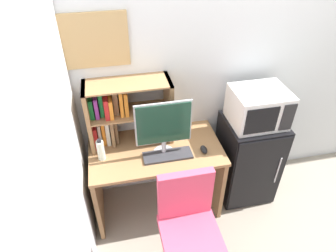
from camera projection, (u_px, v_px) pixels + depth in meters
wall_back at (300, 57)px, 2.67m from camera, size 6.40×0.04×2.60m
desk at (156, 168)px, 2.67m from camera, size 1.12×0.62×0.74m
hutch_bookshelf at (118, 111)px, 2.44m from camera, size 0.69×0.27×0.56m
monitor at (164, 126)px, 2.32m from camera, size 0.45×0.17×0.50m
keyboard at (168, 155)px, 2.45m from camera, size 0.40×0.14×0.02m
computer_mouse at (204, 149)px, 2.49m from camera, size 0.05×0.10×0.04m
water_bottle at (101, 150)px, 2.38m from camera, size 0.06×0.06×0.20m
mini_fridge at (247, 158)px, 2.87m from camera, size 0.51×0.49×0.87m
microwave at (258, 107)px, 2.52m from camera, size 0.46×0.39×0.31m
desk_chair at (188, 235)px, 2.23m from camera, size 0.49×0.49×0.94m
wall_corkboard at (90, 41)px, 2.17m from camera, size 0.57×0.02×0.41m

